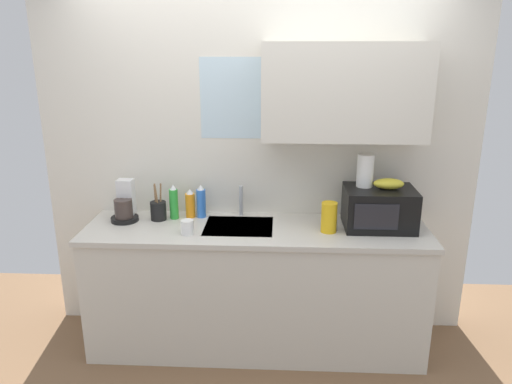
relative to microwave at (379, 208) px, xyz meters
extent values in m
cube|color=silver|center=(-0.82, 0.30, 0.21)|extent=(3.08, 0.10, 2.50)
cube|color=silver|center=(-0.26, 0.09, 0.75)|extent=(1.06, 0.32, 0.62)
cube|color=silver|center=(-0.94, 0.26, 0.69)|extent=(0.56, 0.02, 0.55)
cube|color=silver|center=(-0.82, -0.05, -0.60)|extent=(2.28, 0.60, 0.86)
cube|color=beige|center=(-0.82, -0.05, -0.15)|extent=(2.31, 0.63, 0.03)
cube|color=#9EA0A5|center=(-0.94, -0.03, -0.21)|extent=(0.46, 0.38, 0.14)
cylinder|color=#B2B5BA|center=(-0.94, 0.19, -0.03)|extent=(0.03, 0.03, 0.22)
cube|color=black|center=(0.00, 0.00, 0.00)|extent=(0.46, 0.34, 0.27)
cube|color=black|center=(-0.05, -0.17, 0.00)|extent=(0.28, 0.01, 0.17)
ellipsoid|color=gold|center=(0.05, 0.00, 0.17)|extent=(0.20, 0.11, 0.07)
cylinder|color=white|center=(-0.10, 0.05, 0.24)|extent=(0.11, 0.11, 0.22)
cylinder|color=black|center=(-1.74, 0.03, -0.12)|extent=(0.19, 0.19, 0.03)
cylinder|color=#3F332D|center=(-1.74, 0.02, -0.04)|extent=(0.12, 0.12, 0.13)
cube|color=silver|center=(-1.74, 0.10, 0.01)|extent=(0.11, 0.09, 0.26)
cylinder|color=blue|center=(-1.22, 0.14, -0.03)|extent=(0.07, 0.07, 0.20)
cone|color=white|center=(-1.22, 0.14, 0.09)|extent=(0.05, 0.05, 0.04)
cylinder|color=orange|center=(-1.30, 0.13, -0.05)|extent=(0.07, 0.07, 0.17)
cone|color=white|center=(-1.30, 0.13, 0.06)|extent=(0.05, 0.05, 0.04)
cylinder|color=green|center=(-1.41, 0.10, -0.03)|extent=(0.06, 0.06, 0.21)
cone|color=white|center=(-1.41, 0.10, 0.10)|extent=(0.05, 0.05, 0.04)
cylinder|color=gold|center=(-0.34, -0.10, -0.03)|extent=(0.10, 0.10, 0.20)
cylinder|color=white|center=(-1.26, -0.19, -0.09)|extent=(0.08, 0.08, 0.09)
cylinder|color=black|center=(-1.51, 0.07, -0.07)|extent=(0.11, 0.11, 0.13)
cylinder|color=olive|center=(-1.53, 0.07, 0.01)|extent=(0.02, 0.03, 0.21)
cylinder|color=olive|center=(-1.49, 0.08, 0.01)|extent=(0.02, 0.03, 0.22)
cylinder|color=olive|center=(-1.51, 0.05, 0.02)|extent=(0.03, 0.03, 0.23)
camera|label=1|loc=(-0.67, -3.12, 1.06)|focal=34.34mm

